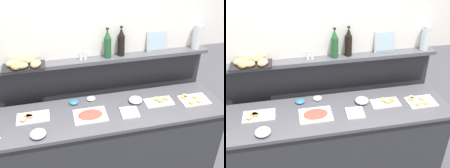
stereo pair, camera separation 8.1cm
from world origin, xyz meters
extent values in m
plane|color=#4C4C51|center=(0.00, 0.60, 0.00)|extent=(12.00, 12.00, 0.00)
cube|color=#2D2D33|center=(0.00, 0.00, 0.44)|extent=(2.34, 0.58, 0.88)
cube|color=#4C4C51|center=(0.00, 0.00, 0.90)|extent=(2.38, 0.62, 0.03)
cube|color=#2D2D33|center=(0.00, 0.49, 0.63)|extent=(2.46, 0.08, 1.26)
cube|color=#4C4C51|center=(0.00, 0.44, 1.28)|extent=(2.46, 0.22, 0.04)
cube|color=silver|center=(-0.69, 0.07, 0.92)|extent=(0.30, 0.18, 0.01)
cube|color=tan|center=(-0.77, 0.02, 0.93)|extent=(0.07, 0.07, 0.01)
cube|color=#B24738|center=(-0.77, 0.02, 0.94)|extent=(0.07, 0.07, 0.01)
cube|color=tan|center=(-0.77, 0.02, 0.95)|extent=(0.07, 0.07, 0.01)
cube|color=tan|center=(-0.72, 0.06, 0.93)|extent=(0.07, 0.06, 0.01)
cube|color=#B24738|center=(-0.72, 0.06, 0.94)|extent=(0.07, 0.06, 0.01)
cube|color=tan|center=(-0.72, 0.06, 0.95)|extent=(0.07, 0.06, 0.01)
cube|color=tan|center=(-0.74, 0.09, 0.93)|extent=(0.07, 0.07, 0.01)
cube|color=#B24738|center=(-0.74, 0.09, 0.94)|extent=(0.07, 0.07, 0.01)
cube|color=tan|center=(-0.74, 0.09, 0.95)|extent=(0.07, 0.07, 0.01)
cube|color=tan|center=(-0.72, 0.07, 0.93)|extent=(0.06, 0.04, 0.01)
cube|color=#B24738|center=(-0.72, 0.07, 0.94)|extent=(0.06, 0.04, 0.01)
cube|color=tan|center=(-0.72, 0.07, 0.95)|extent=(0.06, 0.04, 0.01)
cube|color=white|center=(0.57, 0.03, 0.92)|extent=(0.29, 0.16, 0.01)
cube|color=tan|center=(0.55, 0.06, 0.93)|extent=(0.06, 0.07, 0.01)
cube|color=#66994C|center=(0.55, 0.06, 0.94)|extent=(0.06, 0.07, 0.01)
cube|color=tan|center=(0.55, 0.06, 0.95)|extent=(0.06, 0.07, 0.01)
cube|color=tan|center=(0.59, 0.01, 0.93)|extent=(0.06, 0.05, 0.01)
cube|color=#66994C|center=(0.59, 0.01, 0.94)|extent=(0.06, 0.05, 0.01)
cube|color=tan|center=(0.59, 0.01, 0.95)|extent=(0.06, 0.05, 0.01)
cube|color=tan|center=(0.65, 0.05, 0.93)|extent=(0.05, 0.06, 0.01)
cube|color=#66994C|center=(0.65, 0.05, 0.94)|extent=(0.05, 0.06, 0.01)
cube|color=tan|center=(0.65, 0.05, 0.95)|extent=(0.05, 0.06, 0.01)
cube|color=silver|center=(0.94, -0.02, 0.92)|extent=(0.29, 0.21, 0.01)
cube|color=tan|center=(0.95, 0.00, 0.93)|extent=(0.07, 0.07, 0.01)
cube|color=#E5C666|center=(0.95, 0.00, 0.94)|extent=(0.07, 0.07, 0.01)
cube|color=tan|center=(0.95, 0.00, 0.95)|extent=(0.07, 0.07, 0.01)
cube|color=tan|center=(0.86, 0.04, 0.93)|extent=(0.04, 0.06, 0.01)
cube|color=#E5C666|center=(0.86, 0.04, 0.94)|extent=(0.04, 0.06, 0.01)
cube|color=tan|center=(0.86, 0.04, 0.95)|extent=(0.04, 0.06, 0.01)
cube|color=tan|center=(0.84, 0.02, 0.93)|extent=(0.07, 0.07, 0.01)
cube|color=#E5C666|center=(0.84, 0.02, 0.94)|extent=(0.07, 0.07, 0.01)
cube|color=tan|center=(0.84, 0.02, 0.95)|extent=(0.07, 0.07, 0.01)
cube|color=tan|center=(0.88, -0.08, 0.93)|extent=(0.07, 0.06, 0.01)
cube|color=#E5C666|center=(0.88, -0.08, 0.94)|extent=(0.07, 0.06, 0.01)
cube|color=tan|center=(0.88, -0.08, 0.95)|extent=(0.07, 0.06, 0.01)
cube|color=tan|center=(0.96, -0.08, 0.93)|extent=(0.07, 0.06, 0.01)
cube|color=#E5C666|center=(0.96, -0.08, 0.94)|extent=(0.07, 0.06, 0.01)
cube|color=tan|center=(0.96, -0.08, 0.95)|extent=(0.07, 0.06, 0.01)
cube|color=white|center=(-0.16, -0.03, 0.92)|extent=(0.31, 0.24, 0.01)
ellipsoid|color=#B24738|center=(-0.16, -0.03, 0.93)|extent=(0.24, 0.16, 0.01)
ellipsoid|color=silver|center=(-0.64, -0.21, 0.94)|extent=(0.14, 0.14, 0.06)
ellipsoid|color=#E5CC66|center=(-0.64, -0.21, 0.93)|extent=(0.11, 0.11, 0.03)
ellipsoid|color=silver|center=(0.33, 0.09, 0.94)|extent=(0.14, 0.14, 0.06)
ellipsoid|color=#E5CC66|center=(0.33, 0.09, 0.93)|extent=(0.11, 0.11, 0.03)
ellipsoid|color=silver|center=(-0.10, 0.23, 0.93)|extent=(0.09, 0.09, 0.03)
ellipsoid|color=teal|center=(-0.29, 0.21, 0.93)|extent=(0.10, 0.10, 0.03)
sphere|color=#B7BABF|center=(-0.96, -0.16, 0.92)|extent=(0.01, 0.01, 0.01)
cube|color=white|center=(0.22, -0.08, 0.93)|extent=(0.18, 0.18, 0.02)
cylinder|color=black|center=(0.26, 0.42, 1.41)|extent=(0.08, 0.08, 0.22)
cone|color=black|center=(0.26, 0.42, 1.56)|extent=(0.06, 0.06, 0.08)
cylinder|color=black|center=(0.26, 0.42, 1.61)|extent=(0.03, 0.03, 0.02)
cylinder|color=#23562D|center=(0.11, 0.41, 1.41)|extent=(0.08, 0.08, 0.22)
cone|color=#23562D|center=(0.11, 0.41, 1.56)|extent=(0.06, 0.06, 0.08)
cylinder|color=black|center=(0.11, 0.41, 1.61)|extent=(0.03, 0.03, 0.02)
cylinder|color=white|center=(-0.16, 0.41, 1.34)|extent=(0.03, 0.03, 0.08)
cylinder|color=#B7BABF|center=(-0.16, 0.41, 1.38)|extent=(0.03, 0.03, 0.01)
cylinder|color=white|center=(-0.12, 0.41, 1.34)|extent=(0.03, 0.03, 0.08)
cylinder|color=#B7BABF|center=(-0.12, 0.41, 1.38)|extent=(0.03, 0.03, 0.01)
cube|color=black|center=(-0.72, 0.41, 1.31)|extent=(0.40, 0.26, 0.02)
ellipsoid|color=tan|center=(-0.75, 0.47, 1.35)|extent=(0.17, 0.15, 0.06)
ellipsoid|color=tan|center=(-0.65, 0.44, 1.35)|extent=(0.16, 0.18, 0.06)
ellipsoid|color=tan|center=(-0.61, 0.33, 1.35)|extent=(0.14, 0.15, 0.07)
ellipsoid|color=tan|center=(-0.74, 0.33, 1.35)|extent=(0.14, 0.11, 0.06)
ellipsoid|color=tan|center=(-0.82, 0.39, 1.35)|extent=(0.16, 0.13, 0.07)
ellipsoid|color=tan|center=(-0.82, 0.37, 1.35)|extent=(0.14, 0.14, 0.06)
ellipsoid|color=#AD7A47|center=(-0.78, 0.37, 1.35)|extent=(0.14, 0.16, 0.06)
ellipsoid|color=#B7844C|center=(-0.79, 0.33, 1.35)|extent=(0.12, 0.14, 0.06)
ellipsoid|color=#AD7A47|center=(-0.78, 0.48, 1.35)|extent=(0.15, 0.17, 0.06)
cube|color=#B2AD9E|center=(0.66, 0.45, 1.42)|extent=(0.22, 0.05, 0.23)
cube|color=#99B2CC|center=(0.66, 0.44, 1.42)|extent=(0.19, 0.04, 0.20)
cylinder|color=silver|center=(1.11, 0.41, 1.44)|extent=(0.09, 0.09, 0.27)
camera|label=1|loc=(-0.42, -2.05, 2.53)|focal=43.04mm
camera|label=2|loc=(-0.34, -2.07, 2.53)|focal=43.04mm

